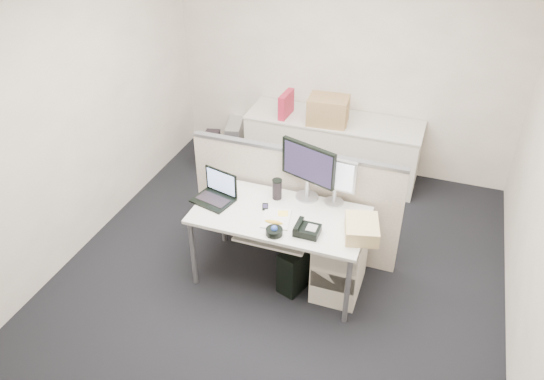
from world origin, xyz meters
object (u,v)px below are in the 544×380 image
at_px(laptop, 212,189).
at_px(desk_phone, 307,230).
at_px(desk, 280,220).
at_px(monitor_main, 308,172).

bearing_deg(laptop, desk_phone, 4.47).
bearing_deg(desk_phone, desk, 149.53).
xyz_separation_m(desk, monitor_main, (0.15, 0.32, 0.33)).
xyz_separation_m(desk, desk_phone, (0.30, -0.18, 0.10)).
distance_m(desk, laptop, 0.65).
height_order(monitor_main, desk_phone, monitor_main).
height_order(laptop, desk_phone, laptop).
bearing_deg(laptop, monitor_main, 38.16).
bearing_deg(monitor_main, desk_phone, -54.39).
relative_size(desk, desk_phone, 7.33).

